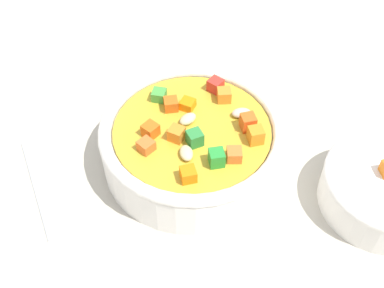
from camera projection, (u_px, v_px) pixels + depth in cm
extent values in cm
cube|color=#BAB2A0|center=(192.00, 167.00, 53.99)|extent=(140.00, 140.00, 2.00)
cylinder|color=white|center=(192.00, 147.00, 51.59)|extent=(18.06, 18.06, 4.39)
torus|color=white|center=(192.00, 129.00, 49.66)|extent=(18.27, 18.27, 1.29)
cylinder|color=gold|center=(192.00, 131.00, 49.80)|extent=(15.46, 15.46, 0.40)
cube|color=#2C8238|center=(195.00, 138.00, 47.90)|extent=(1.87, 1.87, 1.47)
cube|color=orange|center=(256.00, 135.00, 48.06)|extent=(1.91, 1.91, 1.59)
cube|color=green|center=(159.00, 95.00, 52.06)|extent=(1.73, 1.73, 1.09)
cube|color=orange|center=(146.00, 146.00, 47.53)|extent=(1.61, 1.61, 1.08)
ellipsoid|color=beige|center=(241.00, 113.00, 50.57)|extent=(2.22, 2.17, 0.80)
cube|color=red|center=(215.00, 85.00, 52.90)|extent=(1.51, 1.51, 1.32)
cube|color=#D45C18|center=(171.00, 104.00, 51.10)|extent=(1.90, 1.90, 1.20)
ellipsoid|color=#C4C290|center=(188.00, 119.00, 50.02)|extent=(1.60, 2.11, 0.79)
cube|color=orange|center=(224.00, 95.00, 51.90)|extent=(1.89, 1.89, 1.31)
cube|color=orange|center=(177.00, 134.00, 48.36)|extent=(1.46, 1.46, 1.33)
cube|color=#E6591D|center=(248.00, 122.00, 49.19)|extent=(1.91, 1.91, 1.57)
cube|color=orange|center=(188.00, 104.00, 51.26)|extent=(1.51, 1.51, 0.96)
cube|color=orange|center=(150.00, 130.00, 48.71)|extent=(1.55, 1.55, 1.28)
ellipsoid|color=beige|center=(186.00, 153.00, 47.13)|extent=(2.17, 2.22, 0.79)
cube|color=orange|center=(234.00, 155.00, 46.77)|extent=(1.87, 1.87, 1.14)
cube|color=green|center=(217.00, 158.00, 46.24)|extent=(1.91, 1.91, 1.56)
cube|color=orange|center=(188.00, 174.00, 45.20)|extent=(1.91, 1.91, 1.23)
cylinder|color=silver|center=(36.00, 187.00, 50.56)|extent=(10.95, 8.00, 0.70)
cylinder|color=white|center=(384.00, 191.00, 48.49)|extent=(11.99, 11.99, 3.48)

